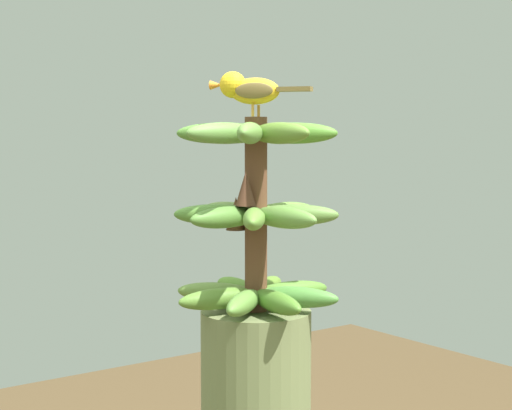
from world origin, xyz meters
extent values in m
cylinder|color=brown|center=(0.00, 0.00, 1.49)|extent=(0.04, 0.04, 0.35)
ellipsoid|color=#598837|center=(0.06, 0.04, 1.34)|extent=(0.15, 0.12, 0.04)
ellipsoid|color=#4C7C2A|center=(0.01, 0.07, 1.34)|extent=(0.06, 0.16, 0.04)
ellipsoid|color=#4A8537|center=(-0.04, 0.06, 1.34)|extent=(0.12, 0.15, 0.04)
ellipsoid|color=#4E7E2B|center=(-0.07, 0.01, 1.34)|extent=(0.16, 0.06, 0.04)
ellipsoid|color=#58802A|center=(-0.06, -0.04, 1.34)|extent=(0.15, 0.12, 0.04)
ellipsoid|color=#588D2C|center=(-0.01, -0.07, 1.34)|extent=(0.06, 0.16, 0.04)
ellipsoid|color=olive|center=(0.04, -0.06, 1.34)|extent=(0.12, 0.15, 0.04)
ellipsoid|color=#557F2D|center=(0.07, -0.01, 1.34)|extent=(0.16, 0.06, 0.04)
ellipsoid|color=#587F37|center=(-0.05, 0.04, 1.49)|extent=(0.14, 0.13, 0.04)
ellipsoid|color=#5C8933|center=(-0.07, -0.01, 1.49)|extent=(0.16, 0.05, 0.04)
ellipsoid|color=#4C8832|center=(-0.04, -0.05, 1.49)|extent=(0.13, 0.14, 0.04)
ellipsoid|color=olive|center=(0.01, -0.07, 1.49)|extent=(0.05, 0.16, 0.04)
ellipsoid|color=#4D7F2F|center=(0.05, -0.04, 1.49)|extent=(0.14, 0.13, 0.04)
ellipsoid|color=#4D7C31|center=(0.07, 0.01, 1.49)|extent=(0.16, 0.05, 0.04)
ellipsoid|color=#5B8833|center=(0.04, 0.05, 1.49)|extent=(0.13, 0.14, 0.04)
ellipsoid|color=#5D8A3B|center=(-0.01, 0.07, 1.49)|extent=(0.05, 0.16, 0.04)
ellipsoid|color=olive|center=(-0.07, 0.00, 1.63)|extent=(0.16, 0.04, 0.04)
ellipsoid|color=#4B803B|center=(-0.05, -0.05, 1.63)|extent=(0.14, 0.14, 0.04)
ellipsoid|color=#5A8232|center=(0.00, -0.07, 1.63)|extent=(0.04, 0.16, 0.04)
ellipsoid|color=#4D7F2F|center=(0.05, -0.05, 1.63)|extent=(0.14, 0.14, 0.04)
ellipsoid|color=#5A873B|center=(0.07, 0.00, 1.63)|extent=(0.16, 0.04, 0.04)
ellipsoid|color=#598537|center=(0.05, 0.05, 1.63)|extent=(0.14, 0.14, 0.04)
ellipsoid|color=#597F2E|center=(0.00, 0.07, 1.63)|extent=(0.04, 0.16, 0.04)
ellipsoid|color=#4B8329|center=(-0.05, 0.05, 1.63)|extent=(0.14, 0.14, 0.04)
cone|color=brown|center=(0.02, -0.03, 1.49)|extent=(0.04, 0.04, 0.06)
cone|color=#4C2D1E|center=(0.04, 0.02, 1.54)|extent=(0.04, 0.04, 0.06)
cylinder|color=#C68933|center=(0.00, 0.01, 1.67)|extent=(0.01, 0.00, 0.02)
cylinder|color=#C68933|center=(0.02, 0.02, 1.67)|extent=(0.00, 0.00, 0.02)
ellipsoid|color=gold|center=(0.01, 0.01, 1.71)|extent=(0.08, 0.10, 0.05)
ellipsoid|color=brown|center=(0.00, 0.01, 1.71)|extent=(0.05, 0.06, 0.03)
ellipsoid|color=brown|center=(0.03, 0.03, 1.71)|extent=(0.05, 0.06, 0.03)
cube|color=brown|center=(-0.03, 0.07, 1.71)|extent=(0.05, 0.06, 0.01)
sphere|color=gold|center=(0.04, -0.02, 1.72)|extent=(0.05, 0.05, 0.05)
sphere|color=black|center=(0.05, -0.01, 1.72)|extent=(0.01, 0.01, 0.01)
cone|color=orange|center=(0.05, -0.04, 1.72)|extent=(0.03, 0.03, 0.02)
camera|label=1|loc=(0.88, 1.18, 1.63)|focal=58.31mm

